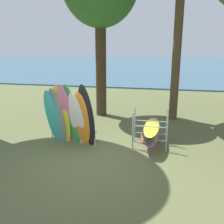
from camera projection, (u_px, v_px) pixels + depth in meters
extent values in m
plane|color=#60663D|center=(96.00, 160.00, 7.96)|extent=(80.00, 80.00, 0.00)
cube|color=#38607A|center=(150.00, 65.00, 36.01)|extent=(80.00, 36.00, 0.10)
cylinder|color=#42301E|center=(101.00, 64.00, 12.04)|extent=(0.48, 0.48, 4.83)
cylinder|color=brown|center=(177.00, 49.00, 11.21)|extent=(0.37, 0.37, 6.17)
ellipsoid|color=#38B2AD|center=(53.00, 117.00, 8.94)|extent=(0.63, 0.65, 1.94)
ellipsoid|color=gray|center=(57.00, 116.00, 8.88)|extent=(0.65, 0.65, 2.02)
ellipsoid|color=yellow|center=(62.00, 115.00, 8.80)|extent=(0.64, 0.66, 2.13)
ellipsoid|color=pink|center=(67.00, 115.00, 8.74)|extent=(0.63, 0.81, 2.18)
ellipsoid|color=#339E56|center=(72.00, 115.00, 8.68)|extent=(0.67, 0.71, 2.17)
ellipsoid|color=white|center=(77.00, 120.00, 8.66)|extent=(0.63, 0.68, 1.91)
ellipsoid|color=orange|center=(82.00, 120.00, 8.60)|extent=(0.58, 0.57, 1.94)
ellipsoid|color=black|center=(87.00, 117.00, 8.51)|extent=(0.64, 0.68, 2.20)
cylinder|color=#9EA0A5|center=(52.00, 132.00, 9.50)|extent=(0.04, 0.04, 0.55)
cylinder|color=#9EA0A5|center=(95.00, 139.00, 8.83)|extent=(0.04, 0.04, 0.55)
cylinder|color=#9EA0A5|center=(72.00, 128.00, 9.09)|extent=(1.86, 0.46, 0.04)
cylinder|color=#9EA0A5|center=(133.00, 131.00, 8.62)|extent=(0.05, 0.05, 1.25)
cylinder|color=#9EA0A5|center=(167.00, 133.00, 8.41)|extent=(0.05, 0.05, 1.25)
cylinder|color=#9EA0A5|center=(135.00, 125.00, 9.18)|extent=(0.05, 0.05, 1.25)
cylinder|color=#9EA0A5|center=(167.00, 127.00, 8.98)|extent=(0.05, 0.05, 1.25)
cylinder|color=#9EA0A5|center=(149.00, 140.00, 8.59)|extent=(1.10, 0.04, 0.04)
cylinder|color=#9EA0A5|center=(150.00, 127.00, 8.47)|extent=(1.10, 0.04, 0.04)
cylinder|color=#9EA0A5|center=(150.00, 133.00, 9.16)|extent=(1.10, 0.04, 0.04)
cylinder|color=#9EA0A5|center=(151.00, 121.00, 9.03)|extent=(1.10, 0.04, 0.04)
ellipsoid|color=pink|center=(150.00, 135.00, 8.86)|extent=(0.56, 2.11, 0.06)
ellipsoid|color=gray|center=(149.00, 133.00, 8.85)|extent=(0.52, 2.10, 0.06)
ellipsoid|color=red|center=(150.00, 132.00, 8.83)|extent=(0.63, 2.13, 0.06)
ellipsoid|color=#339E56|center=(150.00, 130.00, 8.81)|extent=(0.56, 2.11, 0.06)
ellipsoid|color=black|center=(150.00, 128.00, 8.79)|extent=(0.62, 2.13, 0.06)
ellipsoid|color=yellow|center=(152.00, 127.00, 8.77)|extent=(0.55, 2.11, 0.06)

